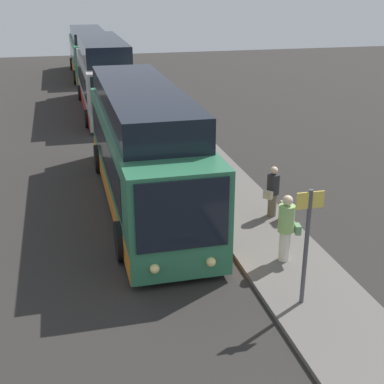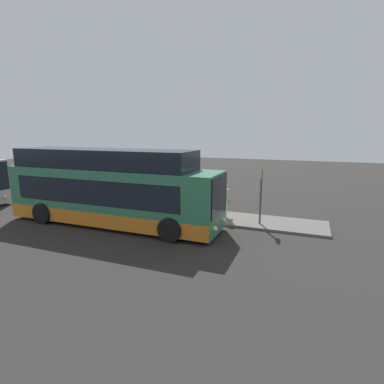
{
  "view_description": "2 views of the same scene",
  "coord_description": "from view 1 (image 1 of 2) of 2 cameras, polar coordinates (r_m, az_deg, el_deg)",
  "views": [
    {
      "loc": [
        16.24,
        -2.57,
        6.97
      ],
      "look_at": [
        3.76,
        0.53,
        1.88
      ],
      "focal_mm": 50.0,
      "sensor_mm": 36.0,
      "label": 1
    },
    {
      "loc": [
        8.82,
        -12.39,
        4.68
      ],
      "look_at": [
        3.76,
        0.53,
        1.88
      ],
      "focal_mm": 28.0,
      "sensor_mm": 36.0,
      "label": 2
    }
  ],
  "objects": [
    {
      "name": "ground",
      "position": [
        17.86,
        -4.57,
        -1.45
      ],
      "size": [
        80.0,
        80.0,
        0.0
      ],
      "primitive_type": "plane",
      "color": "#2B2826"
    },
    {
      "name": "platform",
      "position": [
        18.46,
        4.14,
        -0.44
      ],
      "size": [
        20.0,
        2.48,
        0.13
      ],
      "color": "#605B56",
      "rests_on": "ground"
    },
    {
      "name": "bus_lead",
      "position": [
        17.68,
        -5.2,
        4.23
      ],
      "size": [
        11.38,
        2.82,
        3.84
      ],
      "color": "#2D704C",
      "rests_on": "ground"
    },
    {
      "name": "bus_second",
      "position": [
        31.4,
        -9.39,
        11.76
      ],
      "size": [
        10.88,
        2.75,
        3.98
      ],
      "color": "#B2ADA8",
      "rests_on": "ground"
    },
    {
      "name": "bus_third",
      "position": [
        43.93,
        -10.92,
        14.18
      ],
      "size": [
        10.96,
        2.87,
        3.5
      ],
      "color": "#2D704C",
      "rests_on": "ground"
    },
    {
      "name": "passenger_boarding",
      "position": [
        13.97,
        10.03,
        -3.59
      ],
      "size": [
        0.48,
        0.64,
        1.82
      ],
      "rotation": [
        0.0,
        0.0,
        -0.16
      ],
      "color": "silver",
      "rests_on": "platform"
    },
    {
      "name": "passenger_waiting",
      "position": [
        16.61,
        8.6,
        0.21
      ],
      "size": [
        0.61,
        0.65,
        1.61
      ],
      "rotation": [
        0.0,
        0.0,
        -2.48
      ],
      "color": "#6B604C",
      "rests_on": "platform"
    },
    {
      "name": "suitcase",
      "position": [
        16.53,
        10.06,
        -2.08
      ],
      "size": [
        0.42,
        0.28,
        0.84
      ],
      "color": "beige",
      "rests_on": "platform"
    },
    {
      "name": "sign_post",
      "position": [
        11.92,
        12.17,
        -4.64
      ],
      "size": [
        0.1,
        0.63,
        2.76
      ],
      "color": "#4C4C51",
      "rests_on": "platform"
    }
  ]
}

